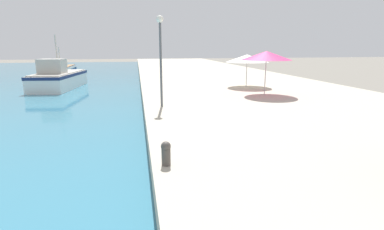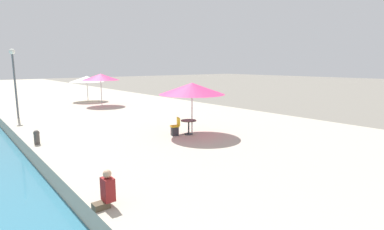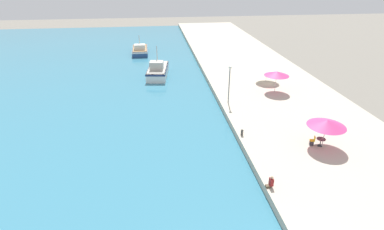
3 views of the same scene
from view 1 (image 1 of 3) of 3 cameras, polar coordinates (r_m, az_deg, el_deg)
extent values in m
cube|color=#BCB29E|center=(31.61, 4.90, 6.73)|extent=(16.00, 90.00, 0.70)
cube|color=white|center=(29.68, -23.96, 5.97)|extent=(3.75, 7.62, 1.36)
cube|color=navy|center=(29.63, -24.05, 7.03)|extent=(3.81, 7.70, 0.25)
cube|color=#ADA89E|center=(29.62, -24.09, 7.36)|extent=(3.45, 7.01, 0.10)
cube|color=#B7B2A8|center=(28.38, -25.12, 8.41)|extent=(2.18, 1.85, 1.22)
cylinder|color=#B7B2A8|center=(29.53, -24.39, 10.60)|extent=(0.12, 0.12, 3.26)
cube|color=navy|center=(44.56, -23.72, 7.78)|extent=(3.05, 7.00, 1.03)
cube|color=silver|center=(44.53, -23.77, 8.28)|extent=(3.11, 7.07, 0.25)
cube|color=#99754C|center=(44.52, -23.79, 8.50)|extent=(2.81, 6.44, 0.10)
cube|color=silver|center=(43.30, -24.18, 9.05)|extent=(2.07, 1.57, 0.93)
cylinder|color=#B7B2A8|center=(44.46, -23.94, 10.15)|extent=(0.12, 0.12, 2.48)
cylinder|color=#B7B7B7|center=(19.99, 13.79, 7.19)|extent=(0.06, 0.06, 2.37)
cone|color=#E5387A|center=(19.91, 13.99, 10.94)|extent=(3.18, 3.18, 0.56)
cylinder|color=#B7B7B7|center=(23.76, 10.35, 7.80)|extent=(0.06, 0.06, 2.03)
cone|color=white|center=(23.69, 10.46, 10.57)|extent=(3.27, 3.27, 0.57)
cylinder|color=#4C4742|center=(8.01, -4.96, -7.97)|extent=(0.24, 0.24, 0.45)
sphere|color=#4C4742|center=(7.91, -5.01, -5.96)|extent=(0.26, 0.26, 0.26)
cylinder|color=#565B60|center=(15.50, -5.94, 9.30)|extent=(0.12, 0.12, 4.20)
sphere|color=white|center=(15.52, -6.15, 17.73)|extent=(0.36, 0.36, 0.36)
camera|label=2|loc=(7.46, -173.53, -9.36)|focal=28.00mm
camera|label=3|loc=(21.72, -168.38, 18.93)|focal=28.00mm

